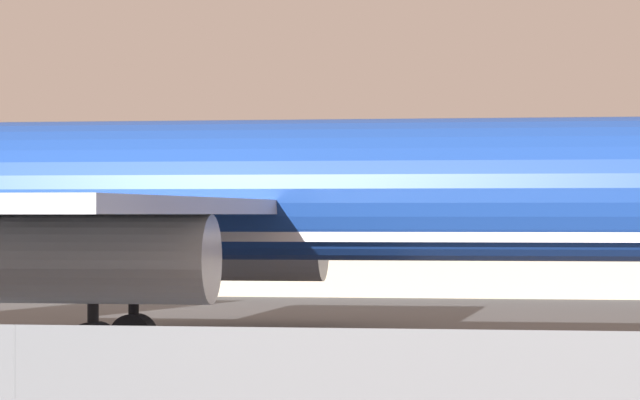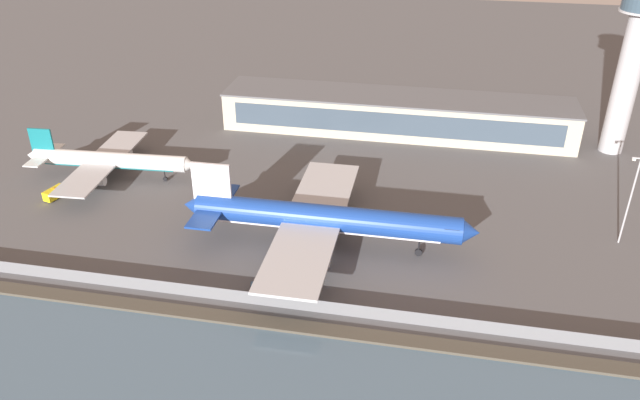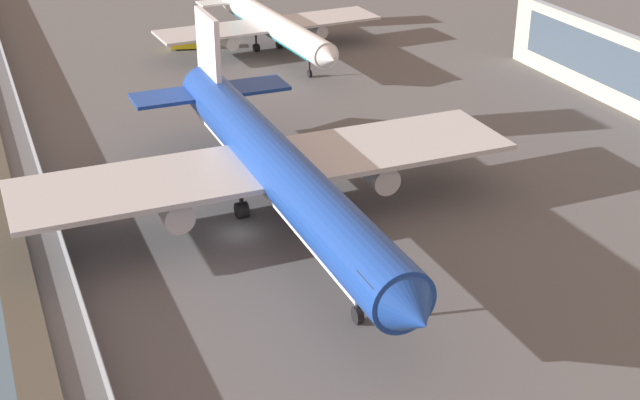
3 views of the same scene
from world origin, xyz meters
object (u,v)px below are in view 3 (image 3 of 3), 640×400
(cargo_jet_blue, at_px, (275,167))
(baggage_tug, at_px, (85,210))
(passenger_jet_white_teal, at_px, (272,25))
(ops_van, at_px, (187,41))

(cargo_jet_blue, relative_size, baggage_tug, 16.41)
(passenger_jet_white_teal, distance_m, baggage_tug, 58.60)
(ops_van, bearing_deg, passenger_jet_white_teal, 58.78)
(cargo_jet_blue, height_order, baggage_tug, cargo_jet_blue)
(passenger_jet_white_teal, bearing_deg, ops_van, -121.22)
(cargo_jet_blue, height_order, ops_van, cargo_jet_blue)
(passenger_jet_white_teal, bearing_deg, baggage_tug, -38.10)
(baggage_tug, bearing_deg, ops_van, 155.41)
(ops_van, bearing_deg, baggage_tug, -24.59)
(passenger_jet_white_teal, relative_size, baggage_tug, 11.87)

